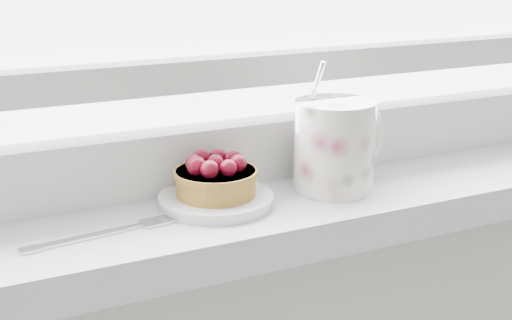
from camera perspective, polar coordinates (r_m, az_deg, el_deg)
saucer at (r=0.76m, az=-3.21°, el=-3.22°), size 0.12×0.12×0.01m
raspberry_tart at (r=0.76m, az=-3.26°, el=-1.37°), size 0.09×0.09×0.05m
floral_mug at (r=0.80m, az=6.46°, el=1.32°), size 0.14×0.11×0.15m
fork at (r=0.71m, az=-11.56°, el=-5.64°), size 0.18×0.04×0.00m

